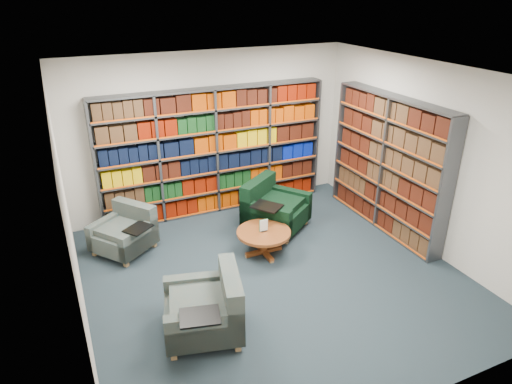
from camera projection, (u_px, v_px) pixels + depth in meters
name	position (u px, v px, depth m)	size (l,w,h in m)	color
room_shell	(275.00, 185.00, 5.88)	(5.02, 5.02, 2.82)	black
bookshelf_back	(215.00, 152.00, 7.95)	(4.00, 0.28, 2.20)	#47494F
bookshelf_right	(388.00, 165.00, 7.38)	(0.28, 2.50, 2.20)	#47494F
chair_teal_left	(127.00, 233.00, 7.00)	(1.07, 1.08, 0.70)	#082937
chair_green_right	(272.00, 209.00, 7.63)	(1.25, 1.25, 0.82)	black
chair_teal_front	(210.00, 310.00, 5.28)	(1.05, 1.12, 0.79)	#082937
coffee_table	(264.00, 236.00, 6.86)	(0.82, 0.82, 0.57)	brown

